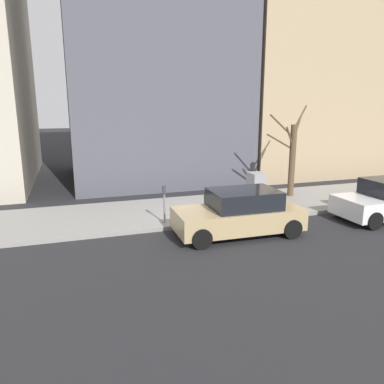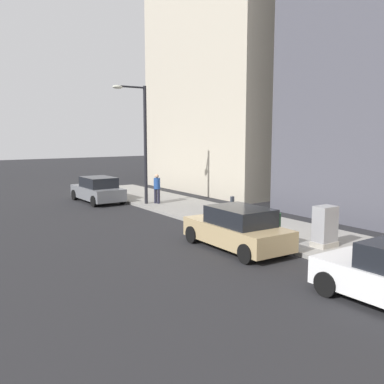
# 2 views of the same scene
# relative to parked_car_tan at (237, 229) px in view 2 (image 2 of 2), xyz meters

# --- Properties ---
(ground_plane) EXTENTS (120.00, 120.00, 0.00)m
(ground_plane) POSITION_rel_parked_car_tan_xyz_m (1.09, 0.67, -0.74)
(ground_plane) COLOR #232326
(sidewalk) EXTENTS (4.00, 36.00, 0.15)m
(sidewalk) POSITION_rel_parked_car_tan_xyz_m (3.09, 0.67, -0.66)
(sidewalk) COLOR gray
(sidewalk) RESTS_ON ground
(parked_car_tan) EXTENTS (1.99, 4.23, 1.52)m
(parked_car_tan) POSITION_rel_parked_car_tan_xyz_m (0.00, 0.00, 0.00)
(parked_car_tan) COLOR tan
(parked_car_tan) RESTS_ON ground
(parked_car_grey) EXTENTS (2.00, 4.24, 1.52)m
(parked_car_grey) POSITION_rel_parked_car_tan_xyz_m (-0.09, 12.78, 0.00)
(parked_car_grey) COLOR slate
(parked_car_grey) RESTS_ON ground
(parking_meter) EXTENTS (0.14, 0.10, 1.35)m
(parking_meter) POSITION_rel_parked_car_tan_xyz_m (1.54, 2.17, 0.24)
(parking_meter) COLOR slate
(parking_meter) RESTS_ON sidewalk
(utility_box) EXTENTS (0.83, 0.61, 1.43)m
(utility_box) POSITION_rel_parked_car_tan_xyz_m (2.39, -1.86, 0.11)
(utility_box) COLOR #A8A399
(utility_box) RESTS_ON sidewalk
(streetlamp) EXTENTS (1.97, 0.32, 6.50)m
(streetlamp) POSITION_rel_parked_car_tan_xyz_m (1.38, 9.92, 3.28)
(streetlamp) COLOR black
(streetlamp) RESTS_ON sidewalk
(trash_bin) EXTENTS (0.56, 0.56, 0.90)m
(trash_bin) POSITION_rel_parked_car_tan_xyz_m (1.99, 0.24, -0.14)
(trash_bin) COLOR #14381E
(trash_bin) RESTS_ON sidewalk
(pedestrian_near_meter) EXTENTS (0.36, 0.39, 1.66)m
(pedestrian_near_meter) POSITION_rel_parked_car_tan_xyz_m (2.18, 9.62, 0.35)
(pedestrian_near_meter) COLOR #1E1E2D
(pedestrian_near_meter) RESTS_ON sidewalk
(office_tower_right) EXTENTS (11.95, 11.95, 14.98)m
(office_tower_right) POSITION_rel_parked_car_tan_xyz_m (12.57, 13.18, 6.75)
(office_tower_right) COLOR #BCB29E
(office_tower_right) RESTS_ON ground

